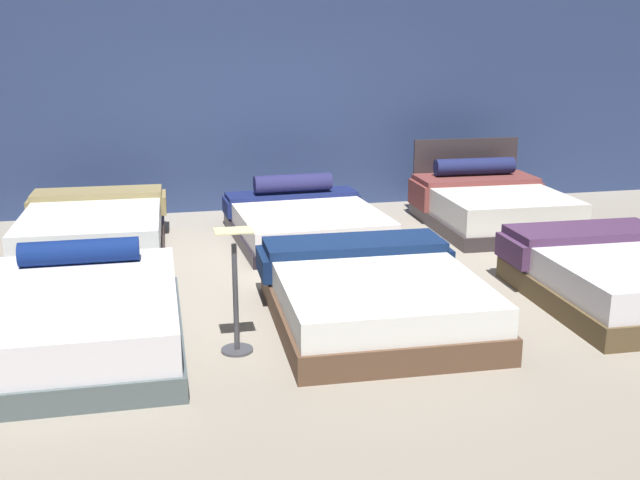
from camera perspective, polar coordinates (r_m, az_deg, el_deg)
ground_plane at (r=7.63m, az=0.74°, el=-2.36°), size 18.00×18.00×0.02m
showroom_back_wall at (r=10.16m, az=-3.16°, el=12.16°), size 18.00×0.06×3.50m
bed_0 at (r=5.99m, az=-17.96°, el=-5.68°), size 1.58×2.14×0.67m
bed_1 at (r=6.24m, az=4.02°, el=-4.17°), size 1.73×2.11×0.52m
bed_2 at (r=7.16m, az=21.57°, el=-2.59°), size 1.56×1.97×0.53m
bed_3 at (r=8.59m, az=-16.68°, el=0.73°), size 1.58×2.15×0.53m
bed_4 at (r=8.76m, az=-1.10°, el=1.37°), size 1.74×2.07×0.65m
bed_5 at (r=9.53m, az=12.76°, el=2.57°), size 1.61×2.02×0.97m
price_sign at (r=5.65m, az=-6.36°, el=-4.98°), size 0.28×0.24×0.94m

